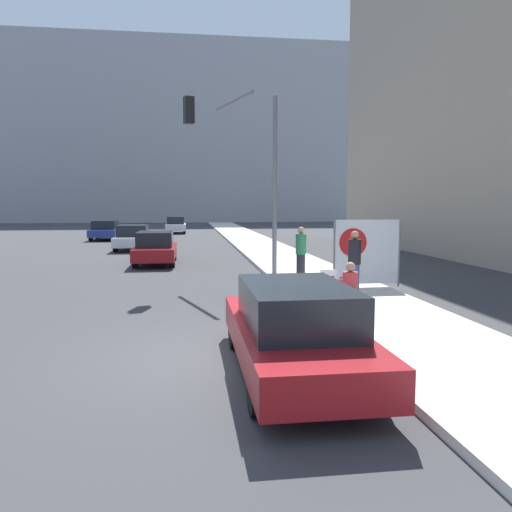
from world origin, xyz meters
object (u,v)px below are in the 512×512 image
object	(u,v)px
jogger_on_sidewalk	(354,263)
pedestrian_behind	(301,253)
seated_protester	(350,287)
parked_car_curbside	(294,329)
car_on_road_distant	(106,230)
traffic_light_pole	(245,154)
car_on_road_nearest	(156,248)
protest_banner	(366,252)
car_on_road_midblock	(133,237)
car_on_road_far_lane	(176,225)

from	to	relation	value
jogger_on_sidewalk	pedestrian_behind	bearing A→B (deg)	-62.24
seated_protester	parked_car_curbside	distance (m)	3.82
parked_car_curbside	car_on_road_distant	world-z (taller)	car_on_road_distant
parked_car_curbside	car_on_road_distant	bearing A→B (deg)	104.01
parked_car_curbside	traffic_light_pole	bearing A→B (deg)	87.71
jogger_on_sidewalk	pedestrian_behind	world-z (taller)	jogger_on_sidewalk
traffic_light_pole	car_on_road_nearest	xyz separation A→B (m)	(-3.38, 4.76, -3.59)
jogger_on_sidewalk	parked_car_curbside	xyz separation A→B (m)	(-2.83, -5.55, -0.32)
protest_banner	car_on_road_distant	size ratio (longest dim) A/B	0.49
seated_protester	car_on_road_midblock	bearing A→B (deg)	106.78
protest_banner	car_on_road_distant	distance (m)	25.98
jogger_on_sidewalk	car_on_road_far_lane	size ratio (longest dim) A/B	0.41
car_on_road_nearest	car_on_road_distant	world-z (taller)	car_on_road_distant
parked_car_curbside	car_on_road_midblock	size ratio (longest dim) A/B	1.11
jogger_on_sidewalk	car_on_road_far_lane	bearing A→B (deg)	-68.46
jogger_on_sidewalk	pedestrian_behind	xyz separation A→B (m)	(-0.81, 2.87, -0.01)
car_on_road_distant	car_on_road_far_lane	xyz separation A→B (m)	(4.88, 7.96, 0.03)
traffic_light_pole	car_on_road_far_lane	xyz separation A→B (m)	(-3.06, 28.31, -3.56)
protest_banner	traffic_light_pole	bearing A→B (deg)	136.08
car_on_road_nearest	seated_protester	bearing A→B (deg)	-66.49
jogger_on_sidewalk	car_on_road_far_lane	world-z (taller)	jogger_on_sidewalk
pedestrian_behind	car_on_road_midblock	bearing A→B (deg)	71.48
seated_protester	pedestrian_behind	distance (m)	5.15
pedestrian_behind	parked_car_curbside	size ratio (longest dim) A/B	0.37
seated_protester	car_on_road_far_lane	bearing A→B (deg)	94.50
pedestrian_behind	car_on_road_distant	size ratio (longest dim) A/B	0.41
seated_protester	jogger_on_sidewalk	xyz separation A→B (m)	(0.86, 2.28, 0.27)
seated_protester	traffic_light_pole	xyz separation A→B (m)	(-1.57, 6.62, 3.55)
traffic_light_pole	car_on_road_midblock	distance (m)	13.31
pedestrian_behind	traffic_light_pole	distance (m)	3.95
jogger_on_sidewalk	car_on_road_distant	size ratio (longest dim) A/B	0.41
seated_protester	pedestrian_behind	size ratio (longest dim) A/B	0.68
seated_protester	car_on_road_distant	xyz separation A→B (m)	(-9.51, 26.97, -0.04)
pedestrian_behind	car_on_road_nearest	world-z (taller)	pedestrian_behind
car_on_road_far_lane	car_on_road_distant	bearing A→B (deg)	-121.51
car_on_road_midblock	protest_banner	bearing A→B (deg)	-60.88
protest_banner	traffic_light_pole	size ratio (longest dim) A/B	0.33
traffic_light_pole	car_on_road_nearest	distance (m)	6.85
parked_car_curbside	pedestrian_behind	bearing A→B (deg)	76.50
car_on_road_nearest	car_on_road_far_lane	distance (m)	23.55
jogger_on_sidewalk	traffic_light_pole	size ratio (longest dim) A/B	0.28
car_on_road_midblock	car_on_road_far_lane	xyz separation A→B (m)	(2.00, 16.53, 0.03)
car_on_road_nearest	car_on_road_midblock	bearing A→B (deg)	103.49
car_on_road_midblock	car_on_road_far_lane	distance (m)	16.65
pedestrian_behind	car_on_road_far_lane	size ratio (longest dim) A/B	0.40
car_on_road_nearest	car_on_road_distant	bearing A→B (deg)	106.31
car_on_road_midblock	car_on_road_distant	bearing A→B (deg)	108.56
traffic_light_pole	seated_protester	bearing A→B (deg)	-76.67
traffic_light_pole	car_on_road_distant	world-z (taller)	traffic_light_pole
parked_car_curbside	car_on_road_midblock	distance (m)	22.17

